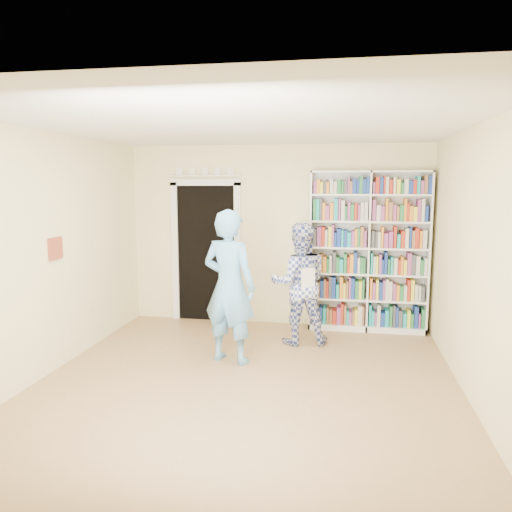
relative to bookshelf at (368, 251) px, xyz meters
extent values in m
plane|color=#987249|center=(-1.35, -2.34, -1.17)|extent=(5.00, 5.00, 0.00)
plane|color=white|center=(-1.35, -2.34, 1.53)|extent=(5.00, 5.00, 0.00)
plane|color=beige|center=(-1.35, 0.16, 0.18)|extent=(4.50, 0.00, 4.50)
plane|color=beige|center=(-3.60, -2.34, 0.18)|extent=(0.00, 5.00, 5.00)
plane|color=beige|center=(0.90, -2.34, 0.18)|extent=(0.00, 5.00, 5.00)
cube|color=white|center=(0.00, 0.00, -0.01)|extent=(1.68, 0.31, 2.31)
cube|color=white|center=(0.00, 0.00, -0.01)|extent=(0.03, 0.31, 2.31)
cube|color=black|center=(-2.45, 0.14, -0.12)|extent=(0.90, 0.03, 2.10)
cube|color=white|center=(-2.95, 0.12, -0.12)|extent=(0.10, 0.06, 2.20)
cube|color=white|center=(-1.95, 0.12, -0.12)|extent=(0.10, 0.06, 2.20)
cube|color=white|center=(-2.45, 0.12, 0.98)|extent=(1.10, 0.06, 0.10)
cube|color=white|center=(-2.45, 0.12, 1.08)|extent=(1.10, 0.08, 0.02)
cube|color=brown|center=(-3.58, -2.14, 0.23)|extent=(0.03, 0.25, 0.25)
imported|color=#63A5DC|center=(-1.68, -1.62, -0.25)|extent=(0.77, 0.61, 1.84)
imported|color=#304093|center=(-0.92, -0.77, -0.35)|extent=(0.90, 0.76, 1.62)
cube|color=white|center=(-0.79, -1.01, -0.24)|extent=(0.17, 0.11, 0.27)
camera|label=1|loc=(-0.37, -7.28, 0.96)|focal=35.00mm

